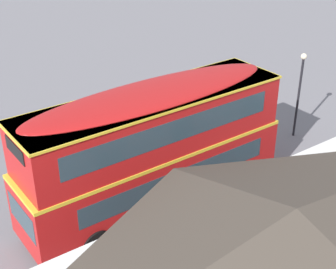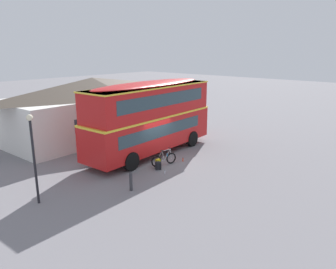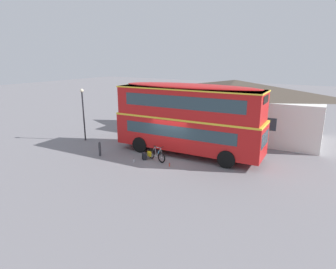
# 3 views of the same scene
# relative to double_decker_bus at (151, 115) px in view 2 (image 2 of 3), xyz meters

# --- Properties ---
(ground_plane) EXTENTS (120.00, 120.00, 0.00)m
(ground_plane) POSITION_rel_double_decker_bus_xyz_m (-0.72, -1.32, -2.64)
(ground_plane) COLOR slate
(double_decker_bus) EXTENTS (10.10, 2.99, 4.79)m
(double_decker_bus) POSITION_rel_double_decker_bus_xyz_m (0.00, 0.00, 0.00)
(double_decker_bus) COLOR black
(double_decker_bus) RESTS_ON ground
(touring_bicycle) EXTENTS (1.67, 0.65, 1.00)m
(touring_bicycle) POSITION_rel_double_decker_bus_xyz_m (-1.22, -2.16, -2.27)
(touring_bicycle) COLOR black
(touring_bicycle) RESTS_ON ground
(backpack_on_ground) EXTENTS (0.41, 0.39, 0.50)m
(backpack_on_ground) POSITION_rel_double_decker_bus_xyz_m (-1.91, -2.39, -2.39)
(backpack_on_ground) COLOR black
(backpack_on_ground) RESTS_ON ground
(water_bottle_clear_plastic) EXTENTS (0.07, 0.07, 0.23)m
(water_bottle_clear_plastic) POSITION_rel_double_decker_bus_xyz_m (-2.20, -3.15, -2.54)
(water_bottle_clear_plastic) COLOR silver
(water_bottle_clear_plastic) RESTS_ON ground
(water_bottle_red_squeeze) EXTENTS (0.08, 0.08, 0.24)m
(water_bottle_red_squeeze) POSITION_rel_double_decker_bus_xyz_m (0.11, -2.61, -2.53)
(water_bottle_red_squeeze) COLOR #D84C33
(water_bottle_red_squeeze) RESTS_ON ground
(pub_building) EXTENTS (14.54, 7.02, 4.60)m
(pub_building) POSITION_rel_double_decker_bus_xyz_m (0.70, 7.11, -0.30)
(pub_building) COLOR silver
(pub_building) RESTS_ON ground
(street_lamp) EXTENTS (0.28, 0.28, 4.10)m
(street_lamp) POSITION_rel_double_decker_bus_xyz_m (-8.59, -1.17, -0.07)
(street_lamp) COLOR black
(street_lamp) RESTS_ON ground
(kerb_bollard) EXTENTS (0.16, 0.16, 0.97)m
(kerb_bollard) POSITION_rel_double_decker_bus_xyz_m (-4.91, -3.34, -2.14)
(kerb_bollard) COLOR #333338
(kerb_bollard) RESTS_ON ground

